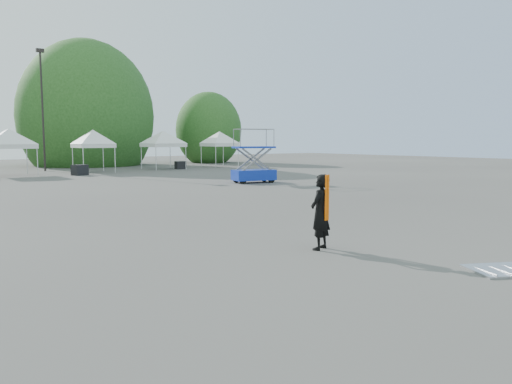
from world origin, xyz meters
TOP-DOWN VIEW (x-y plane):
  - ground at (0.00, 0.00)m, footprint 120.00×120.00m
  - light_pole_east at (3.00, 32.00)m, footprint 0.60×0.25m
  - tree_mid_e at (9.00, 39.00)m, footprint 5.12×5.12m
  - tree_far_e at (22.00, 37.00)m, footprint 3.84×3.84m
  - tent_e at (-0.44, 27.92)m, footprint 4.46×4.46m
  - tent_f at (5.56, 27.86)m, footprint 3.78×3.78m
  - tent_g at (11.98, 28.59)m, footprint 4.29×4.29m
  - tent_h at (17.94, 28.71)m, footprint 3.86×3.86m
  - man at (-0.10, -2.65)m, footprint 0.75×0.63m
  - scissor_lift at (9.75, 12.73)m, footprint 2.68×1.75m
  - crate_mid at (3.61, 25.33)m, footprint 1.17×1.03m
  - crate_east at (13.18, 27.76)m, footprint 0.94×0.76m

SIDE VIEW (x-z plane):
  - ground at x=0.00m, z-range 0.00..0.00m
  - crate_east at x=13.18m, z-range 0.00..0.67m
  - crate_mid at x=3.61m, z-range 0.00..0.76m
  - man at x=-0.10m, z-range 0.00..1.76m
  - scissor_lift at x=9.75m, z-range 0.01..3.20m
  - tent_f at x=5.56m, z-range 1.12..5.00m
  - tent_h at x=17.94m, z-range 1.12..5.00m
  - tent_g at x=11.98m, z-range 1.12..5.00m
  - tent_e at x=-0.44m, z-range 1.12..5.00m
  - tree_far_e at x=22.00m, z-range 0.70..6.55m
  - tree_mid_e at x=9.00m, z-range 0.94..8.74m
  - light_pole_east at x=3.00m, z-range 0.62..10.42m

